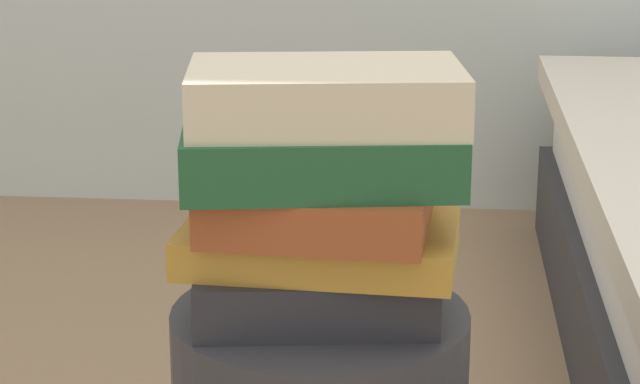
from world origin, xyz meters
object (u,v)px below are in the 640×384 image
(book_rust, at_px, (318,203))
(book_forest, at_px, (316,150))
(book_ochre, at_px, (322,242))
(book_cream, at_px, (326,96))
(book_charcoal, at_px, (314,286))

(book_rust, height_order, book_forest, book_forest)
(book_ochre, bearing_deg, book_cream, -66.64)
(book_forest, bearing_deg, book_charcoal, -158.54)
(book_rust, distance_m, book_cream, 0.12)
(book_forest, height_order, book_cream, book_cream)
(book_rust, bearing_deg, book_cream, -23.14)
(book_rust, height_order, book_cream, book_cream)
(book_charcoal, xyz_separation_m, book_forest, (0.00, 0.00, 0.15))
(book_rust, bearing_deg, book_ochre, 67.66)
(book_charcoal, height_order, book_forest, book_forest)
(book_charcoal, height_order, book_rust, book_rust)
(book_cream, bearing_deg, book_rust, 146.00)
(book_forest, distance_m, book_cream, 0.06)
(book_charcoal, distance_m, book_ochre, 0.05)
(book_charcoal, xyz_separation_m, book_rust, (0.01, -0.01, 0.10))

